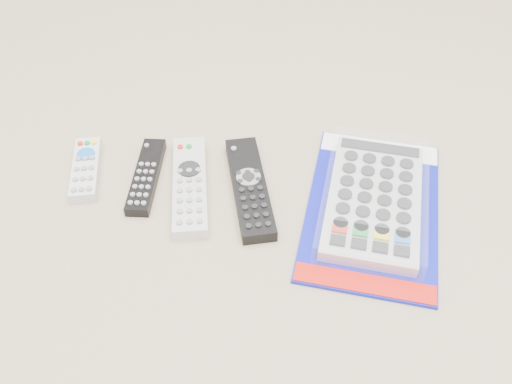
{
  "coord_description": "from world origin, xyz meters",
  "views": [
    {
      "loc": [
        0.03,
        -0.62,
        0.64
      ],
      "look_at": [
        0.02,
        -0.02,
        0.01
      ],
      "focal_mm": 40.0,
      "sensor_mm": 36.0,
      "label": 1
    }
  ],
  "objects_px": {
    "remote_large_black": "(250,187)",
    "jumbo_remote_packaged": "(374,199)",
    "remote_silver_dvd": "(190,185)",
    "remote_slim_black": "(146,176)",
    "remote_small_grey": "(86,169)"
  },
  "relations": [
    {
      "from": "remote_slim_black",
      "to": "jumbo_remote_packaged",
      "type": "relative_size",
      "value": 0.46
    },
    {
      "from": "remote_large_black",
      "to": "jumbo_remote_packaged",
      "type": "height_order",
      "value": "jumbo_remote_packaged"
    },
    {
      "from": "remote_large_black",
      "to": "remote_slim_black",
      "type": "bearing_deg",
      "value": 161.75
    },
    {
      "from": "remote_large_black",
      "to": "jumbo_remote_packaged",
      "type": "xyz_separation_m",
      "value": [
        0.19,
        -0.03,
        0.01
      ]
    },
    {
      "from": "remote_small_grey",
      "to": "remote_silver_dvd",
      "type": "relative_size",
      "value": 0.67
    },
    {
      "from": "remote_slim_black",
      "to": "remote_silver_dvd",
      "type": "bearing_deg",
      "value": -14.53
    },
    {
      "from": "remote_slim_black",
      "to": "remote_large_black",
      "type": "bearing_deg",
      "value": -6.28
    },
    {
      "from": "remote_silver_dvd",
      "to": "jumbo_remote_packaged",
      "type": "bearing_deg",
      "value": -12.45
    },
    {
      "from": "remote_small_grey",
      "to": "jumbo_remote_packaged",
      "type": "height_order",
      "value": "jumbo_remote_packaged"
    },
    {
      "from": "remote_large_black",
      "to": "remote_silver_dvd",
      "type": "bearing_deg",
      "value": 168.36
    },
    {
      "from": "remote_silver_dvd",
      "to": "jumbo_remote_packaged",
      "type": "distance_m",
      "value": 0.28
    },
    {
      "from": "remote_slim_black",
      "to": "jumbo_remote_packaged",
      "type": "height_order",
      "value": "jumbo_remote_packaged"
    },
    {
      "from": "remote_silver_dvd",
      "to": "jumbo_remote_packaged",
      "type": "height_order",
      "value": "jumbo_remote_packaged"
    },
    {
      "from": "remote_small_grey",
      "to": "jumbo_remote_packaged",
      "type": "distance_m",
      "value": 0.45
    },
    {
      "from": "remote_small_grey",
      "to": "jumbo_remote_packaged",
      "type": "xyz_separation_m",
      "value": [
        0.45,
        -0.07,
        0.01
      ]
    }
  ]
}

